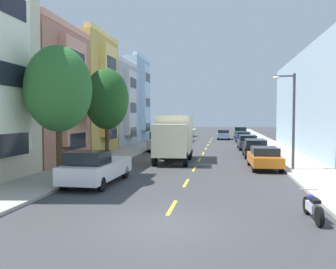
{
  "coord_description": "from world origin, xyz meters",
  "views": [
    {
      "loc": [
        1.88,
        -10.99,
        3.34
      ],
      "look_at": [
        -4.45,
        29.5,
        1.34
      ],
      "focal_mm": 38.44,
      "sensor_mm": 36.0,
      "label": 1
    }
  ],
  "objects_px": {
    "street_tree_nearest": "(58,89)",
    "parked_pickup_champagne": "(176,136)",
    "parked_sedan_navy": "(243,137)",
    "parked_wagon_black": "(255,148)",
    "parked_motorcycle": "(313,207)",
    "parked_wagon_teal": "(187,132)",
    "parked_wagon_charcoal": "(247,142)",
    "parked_pickup_forest": "(241,133)",
    "street_lamp": "(291,113)",
    "delivery_box_truck": "(175,135)",
    "parked_suv_silver": "(161,141)",
    "parked_sedan_orange": "(264,157)",
    "street_tree_second": "(107,99)",
    "parked_pickup_white": "(96,168)",
    "moving_sky_sedan": "(223,134)"
  },
  "relations": [
    {
      "from": "parked_pickup_forest",
      "to": "parked_pickup_white",
      "type": "bearing_deg",
      "value": -102.37
    },
    {
      "from": "street_tree_nearest",
      "to": "moving_sky_sedan",
      "type": "height_order",
      "value": "street_tree_nearest"
    },
    {
      "from": "street_lamp",
      "to": "parked_wagon_charcoal",
      "type": "xyz_separation_m",
      "value": [
        -1.68,
        14.7,
        -2.79
      ]
    },
    {
      "from": "parked_pickup_white",
      "to": "parked_wagon_black",
      "type": "height_order",
      "value": "parked_pickup_white"
    },
    {
      "from": "parked_wagon_charcoal",
      "to": "parked_wagon_black",
      "type": "relative_size",
      "value": 1.01
    },
    {
      "from": "parked_wagon_black",
      "to": "moving_sky_sedan",
      "type": "xyz_separation_m",
      "value": [
        -2.62,
        23.77,
        -0.05
      ]
    },
    {
      "from": "parked_wagon_teal",
      "to": "moving_sky_sedan",
      "type": "relative_size",
      "value": 1.05
    },
    {
      "from": "street_tree_second",
      "to": "parked_wagon_black",
      "type": "bearing_deg",
      "value": 28.03
    },
    {
      "from": "delivery_box_truck",
      "to": "moving_sky_sedan",
      "type": "bearing_deg",
      "value": 82.49
    },
    {
      "from": "street_tree_second",
      "to": "parked_sedan_navy",
      "type": "xyz_separation_m",
      "value": [
        10.73,
        22.57,
        -3.86
      ]
    },
    {
      "from": "delivery_box_truck",
      "to": "parked_motorcycle",
      "type": "relative_size",
      "value": 3.55
    },
    {
      "from": "parked_pickup_champagne",
      "to": "parked_pickup_forest",
      "type": "bearing_deg",
      "value": 49.02
    },
    {
      "from": "parked_pickup_forest",
      "to": "moving_sky_sedan",
      "type": "distance_m",
      "value": 4.16
    },
    {
      "from": "parked_wagon_black",
      "to": "parked_motorcycle",
      "type": "distance_m",
      "value": 18.33
    },
    {
      "from": "parked_wagon_teal",
      "to": "parked_wagon_black",
      "type": "xyz_separation_m",
      "value": [
        8.76,
        -31.18,
        0.0
      ]
    },
    {
      "from": "street_lamp",
      "to": "parked_wagon_charcoal",
      "type": "distance_m",
      "value": 15.06
    },
    {
      "from": "parked_sedan_navy",
      "to": "parked_pickup_white",
      "type": "height_order",
      "value": "parked_pickup_white"
    },
    {
      "from": "parked_sedan_orange",
      "to": "parked_motorcycle",
      "type": "relative_size",
      "value": 2.21
    },
    {
      "from": "parked_sedan_navy",
      "to": "parked_wagon_black",
      "type": "relative_size",
      "value": 0.97
    },
    {
      "from": "street_lamp",
      "to": "parked_sedan_navy",
      "type": "height_order",
      "value": "street_lamp"
    },
    {
      "from": "delivery_box_truck",
      "to": "parked_suv_silver",
      "type": "distance_m",
      "value": 8.38
    },
    {
      "from": "parked_wagon_teal",
      "to": "moving_sky_sedan",
      "type": "distance_m",
      "value": 9.63
    },
    {
      "from": "parked_pickup_champagne",
      "to": "parked_wagon_black",
      "type": "relative_size",
      "value": 1.13
    },
    {
      "from": "parked_pickup_forest",
      "to": "parked_wagon_teal",
      "type": "height_order",
      "value": "parked_pickup_forest"
    },
    {
      "from": "street_tree_second",
      "to": "parked_pickup_champagne",
      "type": "height_order",
      "value": "street_tree_second"
    },
    {
      "from": "street_lamp",
      "to": "parked_pickup_white",
      "type": "distance_m",
      "value": 12.25
    },
    {
      "from": "street_tree_nearest",
      "to": "street_lamp",
      "type": "relative_size",
      "value": 1.16
    },
    {
      "from": "street_lamp",
      "to": "parked_wagon_charcoal",
      "type": "height_order",
      "value": "street_lamp"
    },
    {
      "from": "parked_pickup_forest",
      "to": "street_lamp",
      "type": "bearing_deg",
      "value": -87.6
    },
    {
      "from": "parked_suv_silver",
      "to": "street_lamp",
      "type": "bearing_deg",
      "value": -49.18
    },
    {
      "from": "parked_sedan_orange",
      "to": "parked_wagon_teal",
      "type": "distance_m",
      "value": 39.03
    },
    {
      "from": "parked_wagon_teal",
      "to": "delivery_box_truck",
      "type": "bearing_deg",
      "value": -85.82
    },
    {
      "from": "parked_sedan_orange",
      "to": "parked_suv_silver",
      "type": "distance_m",
      "value": 14.2
    },
    {
      "from": "delivery_box_truck",
      "to": "moving_sky_sedan",
      "type": "distance_m",
      "value": 27.63
    },
    {
      "from": "parked_pickup_champagne",
      "to": "parked_motorcycle",
      "type": "xyz_separation_m",
      "value": [
        9.15,
        -35.02,
        -0.42
      ]
    },
    {
      "from": "parked_suv_silver",
      "to": "parked_pickup_forest",
      "type": "xyz_separation_m",
      "value": [
        8.77,
        22.6,
        -0.16
      ]
    },
    {
      "from": "street_tree_nearest",
      "to": "parked_sedan_navy",
      "type": "bearing_deg",
      "value": 70.37
    },
    {
      "from": "parked_sedan_orange",
      "to": "parked_wagon_teal",
      "type": "bearing_deg",
      "value": 103.02
    },
    {
      "from": "street_tree_nearest",
      "to": "parked_pickup_champagne",
      "type": "relative_size",
      "value": 1.28
    },
    {
      "from": "parked_pickup_white",
      "to": "parked_pickup_forest",
      "type": "bearing_deg",
      "value": 77.63
    },
    {
      "from": "parked_wagon_charcoal",
      "to": "moving_sky_sedan",
      "type": "xyz_separation_m",
      "value": [
        -2.45,
        16.54,
        -0.05
      ]
    },
    {
      "from": "parked_sedan_navy",
      "to": "street_lamp",
      "type": "bearing_deg",
      "value": -86.25
    },
    {
      "from": "parked_sedan_orange",
      "to": "parked_pickup_forest",
      "type": "distance_m",
      "value": 33.78
    },
    {
      "from": "street_lamp",
      "to": "parked_sedan_orange",
      "type": "height_order",
      "value": "street_lamp"
    },
    {
      "from": "parked_sedan_navy",
      "to": "parked_motorcycle",
      "type": "bearing_deg",
      "value": -89.32
    },
    {
      "from": "parked_sedan_orange",
      "to": "parked_wagon_black",
      "type": "height_order",
      "value": "parked_wagon_black"
    },
    {
      "from": "parked_pickup_forest",
      "to": "parked_pickup_champagne",
      "type": "bearing_deg",
      "value": -130.98
    },
    {
      "from": "street_tree_second",
      "to": "parked_sedan_navy",
      "type": "relative_size",
      "value": 1.47
    },
    {
      "from": "parked_sedan_orange",
      "to": "moving_sky_sedan",
      "type": "height_order",
      "value": "same"
    },
    {
      "from": "parked_sedan_navy",
      "to": "parked_wagon_teal",
      "type": "bearing_deg",
      "value": 121.14
    }
  ]
}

